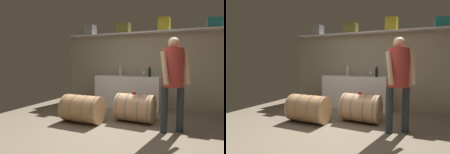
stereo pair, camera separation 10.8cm
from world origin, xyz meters
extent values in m
cube|color=#726451|center=(0.00, 0.62, -0.01)|extent=(6.10, 8.14, 0.02)
cube|color=gray|center=(0.00, 2.47, 1.02)|extent=(4.90, 0.10, 2.05)
cube|color=silver|center=(0.00, 2.32, 2.06)|extent=(4.51, 0.40, 0.03)
cube|color=gray|center=(-1.67, 2.32, 2.23)|extent=(0.29, 0.30, 0.31)
cube|color=olive|center=(-0.58, 2.32, 2.22)|extent=(0.36, 0.24, 0.28)
cube|color=yellow|center=(0.54, 2.32, 2.25)|extent=(0.29, 0.23, 0.35)
cube|color=teal|center=(1.72, 2.32, 2.20)|extent=(0.35, 0.25, 0.24)
cube|color=white|center=(-0.38, 2.14, 0.44)|extent=(1.81, 0.53, 0.88)
cylinder|color=black|center=(0.22, 2.14, 0.98)|extent=(0.08, 0.08, 0.19)
sphere|color=black|center=(0.22, 2.14, 1.09)|extent=(0.07, 0.07, 0.07)
cylinder|color=black|center=(0.22, 2.14, 1.13)|extent=(0.03, 0.03, 0.07)
cylinder|color=#B9BBBB|center=(-0.61, 2.15, 1.00)|extent=(0.08, 0.08, 0.23)
sphere|color=#B9BBBB|center=(-0.61, 2.15, 1.13)|extent=(0.07, 0.07, 0.07)
cylinder|color=#B9BBBB|center=(-0.61, 2.15, 1.17)|extent=(0.02, 0.02, 0.06)
cylinder|color=white|center=(0.02, 2.31, 0.88)|extent=(0.07, 0.07, 0.00)
cylinder|color=white|center=(0.02, 2.31, 0.92)|extent=(0.01, 0.01, 0.06)
sphere|color=white|center=(0.02, 2.31, 0.98)|extent=(0.08, 0.08, 0.08)
sphere|color=maroon|center=(0.02, 2.31, 0.97)|extent=(0.05, 0.05, 0.05)
cylinder|color=tan|center=(0.20, 1.00, 0.30)|extent=(0.81, 0.60, 0.59)
cylinder|color=gray|center=(-0.14, 1.01, 0.30)|extent=(0.04, 0.60, 0.60)
cylinder|color=gray|center=(0.07, 1.00, 0.30)|extent=(0.04, 0.60, 0.60)
cylinder|color=gray|center=(0.32, 1.00, 0.30)|extent=(0.04, 0.60, 0.60)
cylinder|color=gray|center=(0.53, 1.00, 0.30)|extent=(0.04, 0.60, 0.60)
cylinder|color=#955051|center=(0.20, 1.00, 0.60)|extent=(0.04, 0.04, 0.01)
cylinder|color=#B18053|center=(-0.81, 0.50, 0.29)|extent=(0.86, 0.57, 0.57)
cylinder|color=gray|center=(-1.16, 0.50, 0.29)|extent=(0.03, 0.58, 0.58)
cylinder|color=gray|center=(-0.94, 0.50, 0.29)|extent=(0.03, 0.58, 0.58)
cylinder|color=gray|center=(-0.67, 0.49, 0.29)|extent=(0.03, 0.58, 0.58)
cylinder|color=gray|center=(-0.45, 0.49, 0.29)|extent=(0.03, 0.58, 0.58)
cylinder|color=brown|center=(-0.81, 0.50, 0.58)|extent=(0.04, 0.04, 0.01)
cylinder|color=red|center=(0.17, 1.00, 0.62)|extent=(0.07, 0.07, 0.04)
cylinder|color=#283136|center=(0.87, 0.57, 0.42)|extent=(0.13, 0.13, 0.84)
cylinder|color=#283136|center=(1.13, 0.74, 0.42)|extent=(0.13, 0.13, 0.84)
cylinder|color=#B03631|center=(1.00, 0.65, 1.18)|extent=(0.36, 0.36, 0.69)
sphere|color=#D7A980|center=(1.00, 0.65, 1.62)|extent=(0.20, 0.20, 0.20)
cylinder|color=#D7A980|center=(0.89, 0.45, 1.18)|extent=(0.22, 0.27, 0.58)
cylinder|color=#D7A980|center=(1.23, 0.68, 1.18)|extent=(0.18, 0.22, 0.59)
camera|label=1|loc=(1.47, -3.05, 1.30)|focal=32.09mm
camera|label=2|loc=(1.57, -3.00, 1.30)|focal=32.09mm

